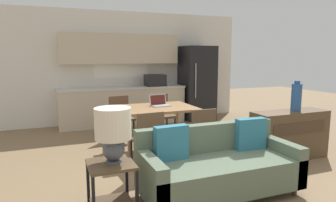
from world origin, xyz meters
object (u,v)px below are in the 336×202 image
object	(u,v)px
side_table	(111,180)
vase	(296,97)
couch	(217,166)
credenza	(289,135)
dining_chair_far_right	(162,113)
dining_table	(156,111)
dining_chair_near_left	(148,136)
refrigerator	(197,83)
table_lamp	(113,129)
dining_chair_far_left	(121,115)
laptop	(160,103)
dining_chair_near_right	(200,132)

from	to	relation	value
side_table	vase	size ratio (longest dim) A/B	1.18
couch	credenza	bearing A→B (deg)	21.04
vase	dining_chair_far_right	bearing A→B (deg)	126.71
vase	dining_chair_far_right	size ratio (longest dim) A/B	0.56
dining_table	dining_chair_near_left	size ratio (longest dim) A/B	1.55
refrigerator	credenza	world-z (taller)	refrigerator
refrigerator	table_lamp	distance (m)	4.98
couch	dining_chair_far_left	xyz separation A→B (m)	(-0.53, 2.76, 0.14)
dining_chair_far_right	laptop	world-z (taller)	laptop
dining_table	dining_chair_far_left	size ratio (longest dim) A/B	1.55
refrigerator	dining_chair_near_right	world-z (taller)	refrigerator
dining_chair_near_right	laptop	distance (m)	1.06
refrigerator	dining_table	size ratio (longest dim) A/B	1.43
side_table	dining_chair_far_left	size ratio (longest dim) A/B	0.66
side_table	table_lamp	size ratio (longest dim) A/B	1.01
credenza	dining_chair_far_right	world-z (taller)	dining_chair_far_right
side_table	dining_chair_near_left	world-z (taller)	dining_chair_near_left
refrigerator	laptop	size ratio (longest dim) A/B	5.39
table_lamp	dining_chair_near_left	size ratio (longest dim) A/B	0.66
couch	dining_chair_near_left	distance (m)	1.20
table_lamp	dining_chair_far_left	xyz separation A→B (m)	(0.70, 2.78, -0.43)
table_lamp	laptop	xyz separation A→B (m)	(1.23, 2.02, -0.10)
dining_chair_near_left	credenza	bearing A→B (deg)	165.24
credenza	dining_chair_far_left	xyz separation A→B (m)	(-2.25, 2.09, 0.09)
dining_table	dining_chair_near_left	distance (m)	0.93
dining_chair_near_left	dining_chair_near_right	size ratio (longest dim) A/B	1.00
dining_table	dining_chair_far_right	distance (m)	0.93
refrigerator	dining_table	world-z (taller)	refrigerator
dining_table	side_table	bearing A→B (deg)	-121.03
vase	dining_chair_near_right	size ratio (longest dim) A/B	0.56
couch	dining_chair_far_right	distance (m)	2.72
refrigerator	couch	bearing A→B (deg)	-113.86
couch	laptop	world-z (taller)	laptop
dining_chair_near_right	dining_chair_far_left	distance (m)	1.91
dining_chair_near_right	couch	bearing A→B (deg)	74.12
dining_chair_far_left	dining_chair_near_left	bearing A→B (deg)	-95.59
dining_chair_near_right	dining_chair_near_left	bearing A→B (deg)	-1.75
dining_chair_far_right	dining_table	bearing A→B (deg)	-124.10
refrigerator	vase	distance (m)	3.30
refrigerator	dining_table	bearing A→B (deg)	-131.74
dining_chair_far_left	dining_chair_far_right	size ratio (longest dim) A/B	1.00
vase	laptop	size ratio (longest dim) A/B	1.37
side_table	dining_chair_far_left	xyz separation A→B (m)	(0.74, 2.80, 0.10)
dining_table	dining_chair_near_right	bearing A→B (deg)	-63.82
dining_table	dining_chair_near_left	xyz separation A→B (m)	(-0.41, -0.81, -0.21)
refrigerator	vase	world-z (taller)	refrigerator
dining_chair_far_left	vase	bearing A→B (deg)	-47.64
dining_table	dining_chair_far_left	xyz separation A→B (m)	(-0.43, 0.87, -0.21)
dining_chair_far_right	dining_chair_far_left	bearing A→B (deg)	168.79
dining_chair_near_left	vase	bearing A→B (deg)	165.71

